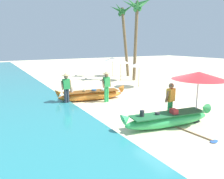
% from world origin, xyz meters
% --- Properties ---
extents(ground_plane, '(80.00, 80.00, 0.00)m').
position_xyz_m(ground_plane, '(0.00, 0.00, 0.00)').
color(ground_plane, beige).
extents(boat_green_foreground, '(4.14, 1.29, 0.83)m').
position_xyz_m(boat_green_foreground, '(-1.33, -1.37, 0.31)').
color(boat_green_foreground, '#38B760').
rests_on(boat_green_foreground, ground).
extents(boat_orange_midground, '(4.18, 1.43, 0.85)m').
position_xyz_m(boat_orange_midground, '(-2.20, 4.04, 0.31)').
color(boat_orange_midground, orange).
rests_on(boat_orange_midground, ground).
extents(person_vendor_hatted, '(0.56, 0.44, 1.77)m').
position_xyz_m(person_vendor_hatted, '(-1.62, 3.19, 1.03)').
color(person_vendor_hatted, green).
rests_on(person_vendor_hatted, ground).
extents(person_tourist_customer, '(0.58, 0.31, 1.67)m').
position_xyz_m(person_tourist_customer, '(-0.82, -0.95, 0.94)').
color(person_tourist_customer, green).
rests_on(person_tourist_customer, ground).
extents(person_vendor_assistant, '(0.55, 0.44, 1.75)m').
position_xyz_m(person_vendor_assistant, '(-3.75, 3.86, 1.01)').
color(person_vendor_assistant, '#333842').
rests_on(person_vendor_assistant, ground).
extents(patio_umbrella_large, '(2.20, 2.20, 2.15)m').
position_xyz_m(patio_umbrella_large, '(0.13, -1.52, 1.98)').
color(patio_umbrella_large, '#B7B7BC').
rests_on(patio_umbrella_large, ground).
extents(parasol_row_0, '(1.60, 1.60, 1.91)m').
position_xyz_m(parasol_row_0, '(2.69, 5.83, 1.75)').
color(parasol_row_0, '#8E6B47').
rests_on(parasol_row_0, ground).
extents(parasol_row_1, '(1.60, 1.60, 1.91)m').
position_xyz_m(parasol_row_1, '(3.13, 9.10, 1.75)').
color(parasol_row_1, '#8E6B47').
rests_on(parasol_row_1, ground).
extents(parasol_row_2, '(1.60, 1.60, 1.91)m').
position_xyz_m(parasol_row_2, '(3.88, 11.90, 1.75)').
color(parasol_row_2, '#8E6B47').
rests_on(parasol_row_2, ground).
extents(palm_tree_tall_inland, '(2.52, 2.61, 7.22)m').
position_xyz_m(palm_tree_tall_inland, '(4.45, 8.64, 5.73)').
color(palm_tree_tall_inland, brown).
rests_on(palm_tree_tall_inland, ground).
extents(palm_tree_leaning_seaward, '(2.42, 2.67, 7.05)m').
position_xyz_m(palm_tree_leaning_seaward, '(4.64, 11.10, 5.48)').
color(palm_tree_leaning_seaward, brown).
rests_on(palm_tree_leaning_seaward, ground).
extents(paddle, '(0.37, 1.82, 0.05)m').
position_xyz_m(paddle, '(-1.03, -2.64, 0.03)').
color(paddle, '#8E6B47').
rests_on(paddle, ground).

